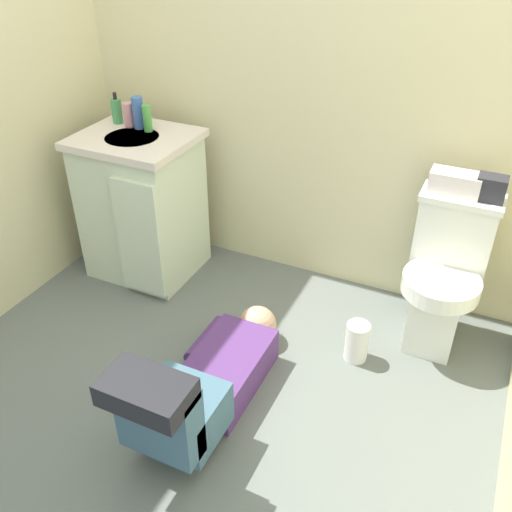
% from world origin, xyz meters
% --- Properties ---
extents(ground_plane, '(2.97, 3.08, 0.04)m').
position_xyz_m(ground_plane, '(0.00, 0.00, -0.02)').
color(ground_plane, slate).
extents(wall_back, '(2.63, 0.08, 2.40)m').
position_xyz_m(wall_back, '(0.00, 1.08, 1.20)').
color(wall_back, beige).
rests_on(wall_back, ground_plane).
extents(toilet, '(0.36, 0.46, 0.75)m').
position_xyz_m(toilet, '(0.85, 0.77, 0.37)').
color(toilet, white).
rests_on(toilet, ground_plane).
extents(vanity_cabinet, '(0.60, 0.53, 0.82)m').
position_xyz_m(vanity_cabinet, '(-0.78, 0.67, 0.42)').
color(vanity_cabinet, silver).
rests_on(vanity_cabinet, ground_plane).
extents(faucet, '(0.02, 0.02, 0.10)m').
position_xyz_m(faucet, '(-0.79, 0.82, 0.87)').
color(faucet, silver).
rests_on(faucet, vanity_cabinet).
extents(person_plumber, '(0.39, 1.06, 0.52)m').
position_xyz_m(person_plumber, '(0.06, -0.15, 0.18)').
color(person_plumber, '#512D6B').
rests_on(person_plumber, ground_plane).
extents(tissue_box, '(0.22, 0.11, 0.10)m').
position_xyz_m(tissue_box, '(0.80, 0.86, 0.80)').
color(tissue_box, silver).
rests_on(tissue_box, toilet).
extents(toiletry_bag, '(0.12, 0.09, 0.11)m').
position_xyz_m(toiletry_bag, '(0.95, 0.86, 0.81)').
color(toiletry_bag, '#26262D').
rests_on(toiletry_bag, toilet).
extents(soap_dispenser, '(0.06, 0.06, 0.17)m').
position_xyz_m(soap_dispenser, '(-0.98, 0.80, 0.89)').
color(soap_dispenser, '#449057').
rests_on(soap_dispenser, vanity_cabinet).
extents(bottle_pink, '(0.06, 0.06, 0.13)m').
position_xyz_m(bottle_pink, '(-0.89, 0.78, 0.88)').
color(bottle_pink, pink).
rests_on(bottle_pink, vanity_cabinet).
extents(bottle_blue, '(0.06, 0.06, 0.17)m').
position_xyz_m(bottle_blue, '(-0.82, 0.78, 0.90)').
color(bottle_blue, '#3E65B0').
rests_on(bottle_blue, vanity_cabinet).
extents(bottle_green, '(0.05, 0.05, 0.14)m').
position_xyz_m(bottle_green, '(-0.76, 0.77, 0.89)').
color(bottle_green, '#4CA446').
rests_on(bottle_green, vanity_cabinet).
extents(paper_towel_roll, '(0.11, 0.11, 0.20)m').
position_xyz_m(paper_towel_roll, '(0.55, 0.45, 0.10)').
color(paper_towel_roll, white).
rests_on(paper_towel_roll, ground_plane).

